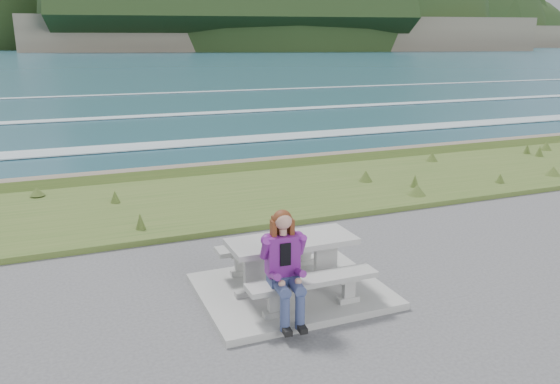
% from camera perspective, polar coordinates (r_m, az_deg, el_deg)
% --- Properties ---
extents(concrete_slab, '(2.60, 2.10, 0.10)m').
position_cam_1_polar(concrete_slab, '(8.00, 1.21, -10.28)').
color(concrete_slab, '#A5A5A0').
rests_on(concrete_slab, ground).
extents(picnic_table, '(1.80, 0.75, 0.75)m').
position_cam_1_polar(picnic_table, '(7.75, 1.23, -6.06)').
color(picnic_table, '#A5A5A0').
rests_on(picnic_table, concrete_slab).
extents(bench_landward, '(1.80, 0.35, 0.45)m').
position_cam_1_polar(bench_landward, '(7.26, 3.45, -9.64)').
color(bench_landward, '#A5A5A0').
rests_on(bench_landward, concrete_slab).
extents(bench_seaward, '(1.80, 0.35, 0.45)m').
position_cam_1_polar(bench_seaward, '(8.44, -0.67, -5.92)').
color(bench_seaward, '#A5A5A0').
rests_on(bench_seaward, concrete_slab).
extents(grass_verge, '(160.00, 4.50, 0.22)m').
position_cam_1_polar(grass_verge, '(12.47, -7.93, -1.11)').
color(grass_verge, '#3B5821').
rests_on(grass_verge, ground).
extents(shore_drop, '(160.00, 0.80, 2.20)m').
position_cam_1_polar(shore_drop, '(15.21, -10.67, 1.79)').
color(shore_drop, brown).
rests_on(shore_drop, ground).
extents(ocean, '(1600.00, 1600.00, 0.09)m').
position_cam_1_polar(ocean, '(32.27, -16.82, 5.42)').
color(ocean, '#214D5F').
rests_on(ocean, ground).
extents(headland_range, '(729.83, 363.95, 183.13)m').
position_cam_1_polar(headland_range, '(448.85, 3.50, 16.26)').
color(headland_range, brown).
rests_on(headland_range, ground).
extents(seated_woman, '(0.45, 0.73, 1.42)m').
position_cam_1_polar(seated_woman, '(6.91, 0.65, -9.38)').
color(seated_woman, navy).
rests_on(seated_woman, concrete_slab).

